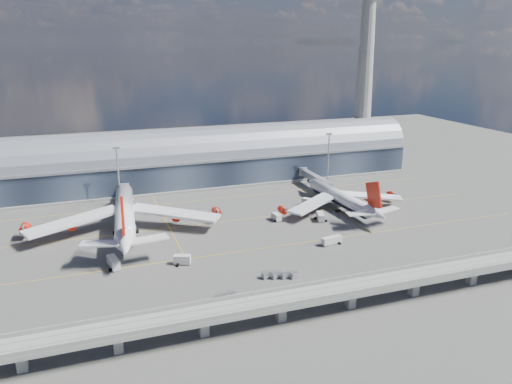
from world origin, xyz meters
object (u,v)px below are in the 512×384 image
object	(u,v)px
airliner_left	(125,215)
cargo_train_1	(280,275)
floodlight_mast_right	(328,157)
service_truck_2	(332,240)
cargo_train_0	(225,296)
service_truck_0	(114,263)
service_truck_3	(320,217)
service_truck_1	(182,260)
floodlight_mast_left	(118,175)
airliner_right	(342,199)
control_tower	(365,73)
service_truck_5	(309,202)
service_truck_4	(276,217)

from	to	relation	value
airliner_left	cargo_train_1	size ratio (longest dim) A/B	6.97
floodlight_mast_right	service_truck_2	size ratio (longest dim) A/B	3.26
airliner_left	cargo_train_0	xyz separation A→B (m)	(20.92, -60.52, -5.92)
service_truck_0	cargo_train_1	distance (m)	52.22
airliner_left	service_truck_2	bearing A→B (deg)	-23.34
service_truck_2	service_truck_3	distance (m)	24.20
floodlight_mast_right	service_truck_3	xyz separation A→B (m)	(-27.18, -46.67, -12.08)
service_truck_0	cargo_train_0	size ratio (longest dim) A/B	1.16
service_truck_3	service_truck_1	bearing A→B (deg)	-142.45
service_truck_1	service_truck_2	size ratio (longest dim) A/B	0.73
floodlight_mast_left	service_truck_2	size ratio (longest dim) A/B	3.26
cargo_train_0	airliner_right	bearing A→B (deg)	-40.04
cargo_train_1	control_tower	bearing A→B (deg)	-58.72
control_tower	airliner_left	xyz separation A→B (m)	(-136.04, -61.76, -44.94)
control_tower	service_truck_0	xyz separation A→B (m)	(-142.61, -91.65, -50.01)
floodlight_mast_right	airliner_left	bearing A→B (deg)	-161.53
service_truck_1	cargo_train_1	distance (m)	32.06
control_tower	floodlight_mast_left	distance (m)	143.01
service_truck_2	service_truck_5	distance (m)	42.60
control_tower	service_truck_5	distance (m)	95.47
airliner_left	airliner_right	bearing A→B (deg)	2.52
service_truck_3	service_truck_2	bearing A→B (deg)	-89.87
floodlight_mast_left	service_truck_2	bearing A→B (deg)	-46.77
airliner_right	service_truck_3	bearing A→B (deg)	-151.00
control_tower	cargo_train_1	bearing A→B (deg)	-129.75
floodlight_mast_right	service_truck_1	xyz separation A→B (m)	(-86.84, -68.42, -12.10)
service_truck_2	cargo_train_1	xyz separation A→B (m)	(-26.95, -18.11, -0.48)
control_tower	service_truck_4	world-z (taller)	control_tower
service_truck_3	cargo_train_1	xyz separation A→B (m)	(-34.18, -41.20, -0.59)
service_truck_0	cargo_train_0	world-z (taller)	service_truck_0
floodlight_mast_right	cargo_train_1	xyz separation A→B (m)	(-61.36, -87.88, -12.67)
service_truck_3	cargo_train_1	distance (m)	53.54
service_truck_4	cargo_train_1	world-z (taller)	service_truck_4
service_truck_4	floodlight_mast_left	bearing A→B (deg)	138.77
service_truck_0	service_truck_1	xyz separation A→B (m)	(20.78, -4.78, -0.09)
floodlight_mast_left	floodlight_mast_right	world-z (taller)	same
cargo_train_1	service_truck_1	bearing A→B (deg)	33.66
service_truck_2	service_truck_4	size ratio (longest dim) A/B	1.57
floodlight_mast_right	cargo_train_0	size ratio (longest dim) A/B	3.77
airliner_left	service_truck_5	xyz separation A→B (m)	(77.68, 5.13, -5.08)
floodlight_mast_right	airliner_left	world-z (taller)	floodlight_mast_right
floodlight_mast_right	airliner_left	xyz separation A→B (m)	(-101.04, -33.76, -6.94)
control_tower	service_truck_3	size ratio (longest dim) A/B	15.31
airliner_left	service_truck_1	bearing A→B (deg)	-62.67
airliner_right	service_truck_1	bearing A→B (deg)	-160.58
airliner_left	airliner_right	world-z (taller)	airliner_left
airliner_left	service_truck_5	distance (m)	78.01
service_truck_3	service_truck_4	bearing A→B (deg)	177.62
floodlight_mast_left	service_truck_1	xyz separation A→B (m)	(13.16, -68.42, -12.10)
control_tower	floodlight_mast_right	bearing A→B (deg)	-141.34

